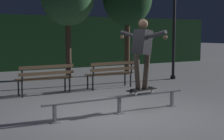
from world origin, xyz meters
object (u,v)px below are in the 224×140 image
at_px(lamp_post_right, 174,13).
at_px(park_bench_leftmost, 46,76).
at_px(grind_rail, 119,100).
at_px(skateboard, 142,90).
at_px(skateboarder, 142,48).
at_px(park_bench_left_center, 111,71).

bearing_deg(lamp_post_right, park_bench_leftmost, -172.17).
distance_m(grind_rail, skateboard, 0.62).
xyz_separation_m(skateboarder, park_bench_leftmost, (-1.19, 2.94, -0.86)).
distance_m(grind_rail, park_bench_leftmost, 3.01).
bearing_deg(park_bench_left_center, skateboard, -107.77).
bearing_deg(skateboard, lamp_post_right, 41.69).
height_order(grind_rail, skateboarder, skateboarder).
bearing_deg(skateboarder, lamp_post_right, 41.71).
bearing_deg(lamp_post_right, grind_rail, -142.08).
distance_m(skateboard, lamp_post_right, 5.88).
height_order(skateboard, park_bench_leftmost, park_bench_leftmost).
distance_m(skateboard, park_bench_leftmost, 3.18).
relative_size(skateboard, skateboarder, 0.51).
distance_m(park_bench_leftmost, lamp_post_right, 5.71).
xyz_separation_m(grind_rail, skateboarder, (0.59, 0.00, 1.10)).
xyz_separation_m(skateboard, lamp_post_right, (4.13, 3.68, 2.02)).
height_order(skateboard, lamp_post_right, lamp_post_right).
height_order(skateboarder, lamp_post_right, lamp_post_right).
distance_m(skateboarder, park_bench_leftmost, 3.29).
relative_size(grind_rail, park_bench_leftmost, 2.15).
bearing_deg(park_bench_leftmost, park_bench_left_center, 0.00).
height_order(skateboarder, park_bench_left_center, skateboarder).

